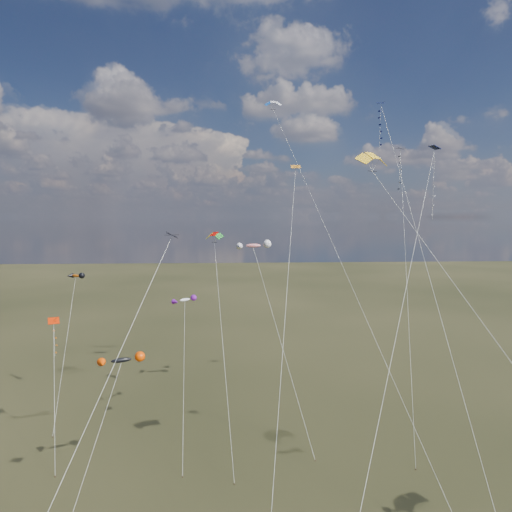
{
  "coord_description": "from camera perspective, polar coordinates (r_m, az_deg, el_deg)",
  "views": [
    {
      "loc": [
        -2.87,
        -29.52,
        23.07
      ],
      "look_at": [
        0.0,
        18.0,
        19.0
      ],
      "focal_mm": 32.0,
      "sensor_mm": 36.0,
      "label": 1
    }
  ],
  "objects": [
    {
      "name": "novelty_redwhite_stripe",
      "position": [
        57.64,
        -0.32,
        1.25
      ],
      "size": [
        7.0,
        17.2,
        20.11
      ],
      "color": "red",
      "rests_on": "ground"
    },
    {
      "name": "diamond_black_mid",
      "position": [
        29.1,
        -16.35,
        -10.61
      ],
      "size": [
        8.96,
        15.58,
        22.02
      ],
      "color": "black",
      "rests_on": "ground"
    },
    {
      "name": "diamond_orange_center",
      "position": [
        35.7,
        4.07,
        -1.73
      ],
      "size": [
        4.58,
        17.13,
        27.69
      ],
      "color": "#C77519",
      "rests_on": "ground"
    },
    {
      "name": "diamond_red_low",
      "position": [
        52.62,
        -23.9,
        -9.82
      ],
      "size": [
        3.51,
        9.01,
        12.55
      ],
      "color": "#BB2001",
      "rests_on": "ground"
    },
    {
      "name": "diamond_navy_tall",
      "position": [
        52.37,
        16.01,
        13.16
      ],
      "size": [
        0.89,
        28.46,
        35.93
      ],
      "color": "#101546",
      "rests_on": "ground"
    },
    {
      "name": "diamond_navy_right",
      "position": [
        40.21,
        20.88,
        6.56
      ],
      "size": [
        14.65,
        21.39,
        29.07
      ],
      "color": "#0A1154",
      "rests_on": "ground"
    },
    {
      "name": "parafoil_yellow",
      "position": [
        37.65,
        14.48,
        11.9
      ],
      "size": [
        13.71,
        22.94,
        28.6
      ],
      "color": "yellow",
      "rests_on": "ground"
    },
    {
      "name": "novelty_black_orange",
      "position": [
        42.98,
        -16.5,
        -12.41
      ],
      "size": [
        4.46,
        8.35,
        10.98
      ],
      "color": "black",
      "rests_on": "ground"
    },
    {
      "name": "novelty_orange_black",
      "position": [
        61.8,
        -21.63,
        -2.38
      ],
      "size": [
        2.66,
        12.23,
        16.14
      ],
      "color": "#C35209",
      "rests_on": "ground"
    },
    {
      "name": "parafoil_tricolor",
      "position": [
        55.22,
        -5.23,
        2.65
      ],
      "size": [
        3.43,
        18.82,
        21.63
      ],
      "color": "yellow",
      "rests_on": "ground"
    },
    {
      "name": "parafoil_blue_white",
      "position": [
        60.21,
        2.32,
        18.34
      ],
      "size": [
        11.88,
        30.8,
        38.07
      ],
      "color": "blue",
      "rests_on": "ground"
    },
    {
      "name": "novelty_white_purple",
      "position": [
        52.02,
        -8.89,
        -5.52
      ],
      "size": [
        2.54,
        13.25,
        14.19
      ],
      "color": "white",
      "rests_on": "ground"
    },
    {
      "name": "diamond_black_high",
      "position": [
        58.62,
        17.61,
        8.67
      ],
      "size": [
        4.8,
        17.48,
        31.69
      ],
      "color": "black",
      "rests_on": "ground"
    }
  ]
}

